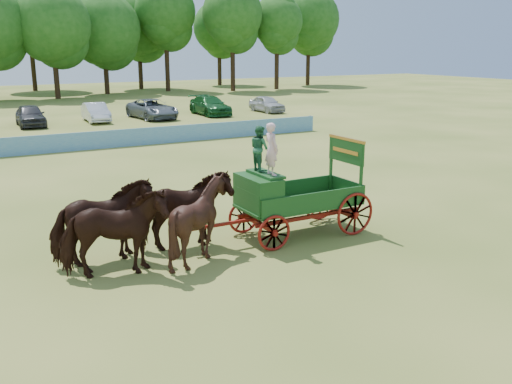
# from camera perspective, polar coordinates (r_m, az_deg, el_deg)

# --- Properties ---
(ground) EXTENTS (160.00, 160.00, 0.00)m
(ground) POSITION_cam_1_polar(r_m,az_deg,el_deg) (20.02, 6.77, -2.77)
(ground) COLOR #9B9346
(ground) RESTS_ON ground
(horse_lead_left) EXTENTS (2.97, 1.80, 2.34)m
(horse_lead_left) POSITION_cam_1_polar(r_m,az_deg,el_deg) (15.21, -14.03, -4.08)
(horse_lead_left) COLOR black
(horse_lead_left) RESTS_ON ground
(horse_lead_right) EXTENTS (2.82, 1.39, 2.34)m
(horse_lead_right) POSITION_cam_1_polar(r_m,az_deg,el_deg) (16.23, -15.08, -2.97)
(horse_lead_right) COLOR black
(horse_lead_right) RESTS_ON ground
(horse_wheel_left) EXTENTS (2.41, 2.22, 2.34)m
(horse_wheel_left) POSITION_cam_1_polar(r_m,az_deg,el_deg) (15.95, -5.71, -2.83)
(horse_wheel_left) COLOR black
(horse_wheel_left) RESTS_ON ground
(horse_wheel_right) EXTENTS (2.88, 1.53, 2.34)m
(horse_wheel_right) POSITION_cam_1_polar(r_m,az_deg,el_deg) (16.92, -7.20, -1.86)
(horse_wheel_right) COLOR black
(horse_wheel_right) RESTS_ON ground
(farm_dray) EXTENTS (6.00, 2.00, 3.71)m
(farm_dray) POSITION_cam_1_polar(r_m,az_deg,el_deg) (17.65, 2.41, 0.28)
(farm_dray) COLOR maroon
(farm_dray) RESTS_ON ground
(sponsor_banner) EXTENTS (26.00, 0.08, 1.05)m
(sponsor_banner) POSITION_cam_1_polar(r_m,az_deg,el_deg) (35.39, -11.97, 5.40)
(sponsor_banner) COLOR #206FAE
(sponsor_banner) RESTS_ON ground
(parked_cars) EXTENTS (43.04, 6.05, 1.62)m
(parked_cars) POSITION_cam_1_polar(r_m,az_deg,el_deg) (46.54, -19.98, 7.25)
(parked_cars) COLOR silver
(parked_cars) RESTS_ON ground
(treeline) EXTENTS (91.14, 23.99, 15.74)m
(treeline) POSITION_cam_1_polar(r_m,az_deg,el_deg) (75.58, -23.72, 15.79)
(treeline) COLOR #382314
(treeline) RESTS_ON ground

